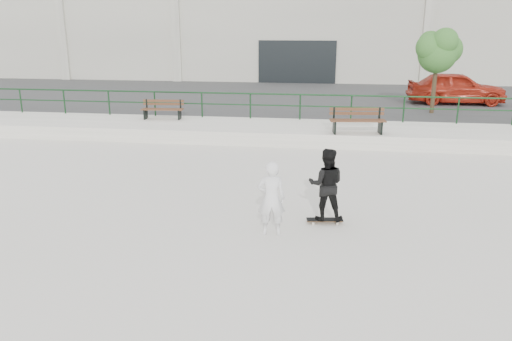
% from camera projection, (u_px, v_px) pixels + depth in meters
% --- Properties ---
extents(ground, '(120.00, 120.00, 0.00)m').
position_uv_depth(ground, '(217.00, 240.00, 9.94)').
color(ground, beige).
rests_on(ground, ground).
extents(ledge, '(30.00, 3.00, 0.50)m').
position_uv_depth(ledge, '(271.00, 132.00, 18.89)').
color(ledge, beige).
rests_on(ledge, ground).
extents(parking_strip, '(60.00, 14.00, 0.50)m').
position_uv_depth(parking_strip, '(289.00, 100.00, 26.97)').
color(parking_strip, '#3C3C3C').
rests_on(parking_strip, ground).
extents(railing, '(28.00, 0.06, 1.03)m').
position_uv_depth(railing, '(275.00, 101.00, 19.85)').
color(railing, '#153B1C').
rests_on(railing, ledge).
extents(commercial_building, '(44.20, 16.33, 8.00)m').
position_uv_depth(commercial_building, '(304.00, 19.00, 39.05)').
color(commercial_building, silver).
rests_on(commercial_building, ground).
extents(bench_left, '(1.69, 0.61, 0.77)m').
position_uv_depth(bench_left, '(163.00, 109.00, 20.00)').
color(bench_left, '#4F2E1B').
rests_on(bench_left, ledge).
extents(bench_right, '(1.96, 0.76, 0.88)m').
position_uv_depth(bench_right, '(357.00, 121.00, 17.33)').
color(bench_right, '#4F2E1B').
rests_on(bench_right, ledge).
extents(tree, '(1.99, 1.77, 3.54)m').
position_uv_depth(tree, '(438.00, 50.00, 20.71)').
color(tree, '#4B3A25').
rests_on(tree, parking_strip).
extents(red_car, '(4.51, 1.89, 1.52)m').
position_uv_depth(red_car, '(456.00, 88.00, 23.77)').
color(red_car, '#B42816').
rests_on(red_car, parking_strip).
extents(skateboard, '(0.80, 0.31, 0.09)m').
position_uv_depth(skateboard, '(325.00, 220.00, 10.79)').
color(skateboard, black).
rests_on(skateboard, ground).
extents(standing_skater, '(0.77, 0.61, 1.57)m').
position_uv_depth(standing_skater, '(326.00, 184.00, 10.57)').
color(standing_skater, black).
rests_on(standing_skater, skateboard).
extents(seated_skater, '(0.61, 0.44, 1.55)m').
position_uv_depth(seated_skater, '(271.00, 199.00, 10.02)').
color(seated_skater, white).
rests_on(seated_skater, ground).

